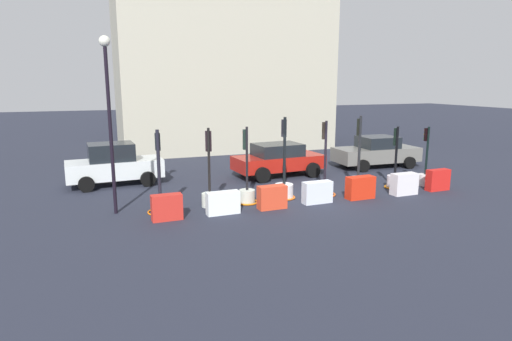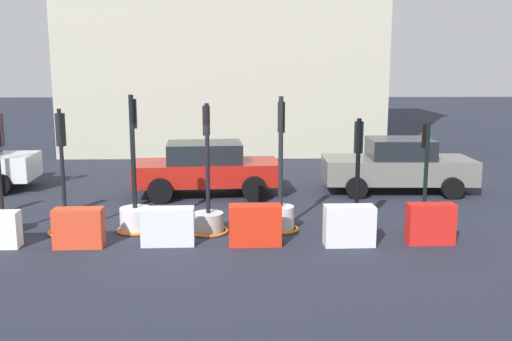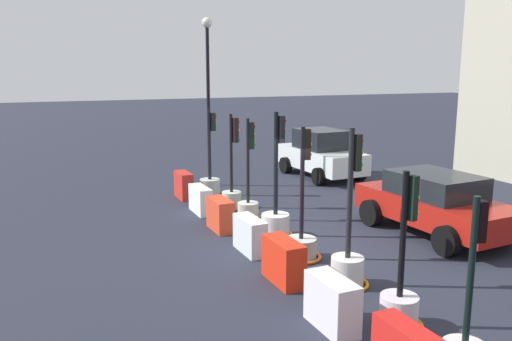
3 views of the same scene
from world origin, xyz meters
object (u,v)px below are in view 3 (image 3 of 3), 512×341
Objects in this scene: construction_barrier_1 at (201,200)px; construction_barrier_4 at (283,261)px; construction_barrier_0 at (184,185)px; car_white_van at (321,154)px; car_red_compact at (435,203)px; traffic_light_6 at (400,300)px; traffic_light_2 at (248,203)px; construction_barrier_3 at (250,235)px; construction_barrier_5 at (332,303)px; traffic_light_0 at (210,181)px; traffic_light_5 at (348,261)px; traffic_light_1 at (232,188)px; traffic_light_3 at (276,217)px; construction_barrier_2 at (220,215)px; street_lamp_post at (208,78)px; traffic_light_4 at (301,241)px.

construction_barrier_4 is (5.56, 0.07, 0.05)m from construction_barrier_1.
construction_barrier_0 is 0.24× the size of car_white_van.
traffic_light_6 is at bearing -46.55° from car_red_compact.
traffic_light_2 is 2.64m from construction_barrier_3.
construction_barrier_5 is at bearing -0.03° from construction_barrier_1.
traffic_light_2 is at bearing 167.48° from construction_barrier_4.
traffic_light_0 is 8.17m from traffic_light_5.
construction_barrier_3 is (3.89, -0.96, -0.21)m from traffic_light_1.
traffic_light_3 reaches higher than traffic_light_0.
car_red_compact is at bearing 49.90° from construction_barrier_1.
traffic_light_1 is at bearing 100.48° from construction_barrier_1.
construction_barrier_5 reaches higher than construction_barrier_2.
traffic_light_6 is 2.32× the size of construction_barrier_3.
car_red_compact reaches higher than construction_barrier_4.
construction_barrier_4 is (5.76, -0.99, -0.18)m from traffic_light_1.
street_lamp_post is at bearing 178.08° from traffic_light_3.
traffic_light_5 reaches higher than construction_barrier_5.
traffic_light_4 is 2.62× the size of construction_barrier_3.
car_white_van is at bearing 104.43° from traffic_light_0.
traffic_light_1 is 0.49× the size of street_lamp_post.
traffic_light_0 is 0.49× the size of street_lamp_post.
construction_barrier_3 is 4.95m from car_red_compact.
street_lamp_post is (-5.28, 1.37, 3.45)m from construction_barrier_2.
traffic_light_2 is 0.91× the size of traffic_light_3.
construction_barrier_2 is at bearing -164.92° from traffic_light_5.
traffic_light_4 is 2.87× the size of construction_barrier_2.
traffic_light_1 is at bearing -57.48° from car_white_van.
construction_barrier_5 is 12.34m from car_white_van.
traffic_light_2 is 1.09× the size of traffic_light_6.
traffic_light_1 is at bearing -179.94° from traffic_light_6.
traffic_light_5 is at bearing 139.89° from construction_barrier_5.
car_white_van is (-6.07, 4.72, 0.41)m from traffic_light_3.
traffic_light_1 is at bearing 179.46° from traffic_light_4.
street_lamp_post is (-11.40, 0.30, 3.41)m from traffic_light_6.
construction_barrier_0 is (-9.85, -1.07, -0.03)m from traffic_light_6.
construction_barrier_3 is 9.06m from car_white_van.
traffic_light_4 is 0.50× the size of street_lamp_post.
construction_barrier_4 is at bearing -41.79° from traffic_light_4.
construction_barrier_0 is at bearing -170.98° from traffic_light_4.
traffic_light_0 is at bearing -75.57° from car_white_van.
traffic_light_5 is at bearing 15.08° from construction_barrier_2.
traffic_light_2 is 0.65× the size of car_red_compact.
traffic_light_5 is (3.37, 0.02, 0.01)m from traffic_light_3.
construction_barrier_2 is at bearing 0.11° from construction_barrier_0.
traffic_light_5 is at bearing -26.46° from car_white_van.
car_white_van is (-4.50, 4.84, 0.40)m from traffic_light_2.
traffic_light_6 is 0.64× the size of car_white_van.
construction_barrier_3 is at bearing -8.26° from traffic_light_0.
traffic_light_5 is at bearing -1.14° from street_lamp_post.
car_red_compact is at bearing 105.27° from construction_barrier_4.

